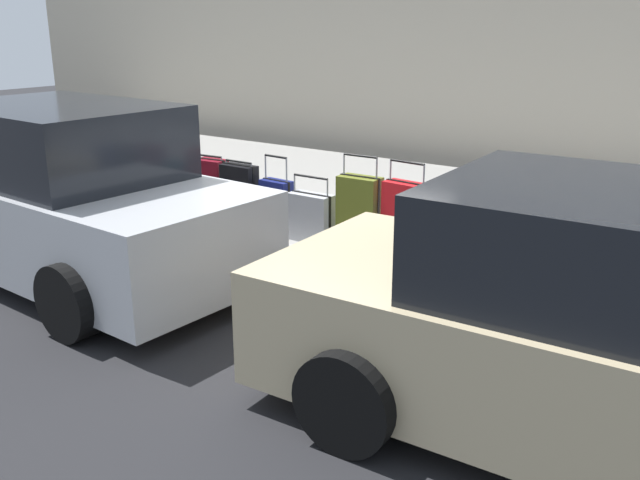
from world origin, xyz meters
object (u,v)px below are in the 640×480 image
(suitcase_navy_0, at_px, (618,270))
(suitcase_teal_3, at_px, (452,240))
(fire_hydrant, at_px, (162,177))
(parked_car_silver_1, at_px, (64,198))
(suitcase_red_4, at_px, (405,220))
(suitcase_black_1, at_px, (562,258))
(suitcase_navy_7, at_px, (277,206))
(bollard_post, at_px, (113,172))
(suitcase_olive_5, at_px, (359,212))
(suitcase_maroon_9, at_px, (212,189))
(suitcase_silver_6, at_px, (311,217))
(suitcase_maroon_2, at_px, (505,242))
(suitcase_black_8, at_px, (240,196))

(suitcase_navy_0, bearing_deg, suitcase_teal_3, 0.34)
(fire_hydrant, distance_m, parked_car_silver_1, 2.15)
(suitcase_red_4, bearing_deg, suitcase_black_1, 179.92)
(suitcase_navy_7, xyz_separation_m, bollard_post, (2.64, 0.14, 0.08))
(suitcase_olive_5, xyz_separation_m, suitcase_maroon_9, (2.05, 0.05, -0.02))
(suitcase_teal_3, bearing_deg, suitcase_black_1, -179.14)
(suitcase_silver_6, bearing_deg, suitcase_maroon_9, -1.82)
(suitcase_navy_0, height_order, parked_car_silver_1, parked_car_silver_1)
(suitcase_maroon_9, bearing_deg, suitcase_teal_3, -179.24)
(suitcase_maroon_2, distance_m, suitcase_teal_3, 0.53)
(suitcase_teal_3, xyz_separation_m, suitcase_navy_7, (2.13, 0.03, 0.02))
(suitcase_black_8, height_order, bollard_post, suitcase_black_8)
(suitcase_teal_3, bearing_deg, suitcase_red_4, -1.95)
(suitcase_black_8, relative_size, bollard_post, 1.02)
(suitcase_teal_3, height_order, suitcase_red_4, suitcase_red_4)
(suitcase_olive_5, bearing_deg, suitcase_teal_3, 179.55)
(suitcase_navy_7, bearing_deg, suitcase_navy_0, -179.34)
(suitcase_black_1, distance_m, suitcase_maroon_9, 4.15)
(suitcase_teal_3, relative_size, suitcase_black_8, 1.09)
(suitcase_maroon_9, relative_size, bollard_post, 1.02)
(bollard_post, bearing_deg, suitcase_maroon_2, -178.04)
(suitcase_black_1, xyz_separation_m, suitcase_maroon_2, (0.52, 0.01, 0.05))
(suitcase_silver_6, distance_m, fire_hydrant, 2.38)
(suitcase_maroon_2, height_order, bollard_post, suitcase_maroon_2)
(suitcase_navy_0, relative_size, suitcase_red_4, 0.81)
(suitcase_maroon_9, relative_size, parked_car_silver_1, 0.18)
(suitcase_black_1, distance_m, fire_hydrant, 5.03)
(parked_car_silver_1, bearing_deg, suitcase_navy_7, -117.94)
(suitcase_red_4, bearing_deg, suitcase_black_8, 3.18)
(suitcase_olive_5, bearing_deg, suitcase_black_8, 3.92)
(suitcase_black_1, distance_m, suitcase_silver_6, 2.66)
(suitcase_red_4, distance_m, suitcase_silver_6, 1.10)
(fire_hydrant, bearing_deg, suitcase_black_8, 177.04)
(suitcase_silver_6, bearing_deg, suitcase_black_1, -177.74)
(suitcase_maroon_2, xyz_separation_m, suitcase_olive_5, (1.58, -0.01, 0.03))
(suitcase_maroon_2, distance_m, suitcase_navy_7, 2.66)
(suitcase_black_8, distance_m, bollard_post, 2.15)
(suitcase_navy_7, xyz_separation_m, suitcase_black_8, (0.49, 0.07, 0.06))
(suitcase_silver_6, bearing_deg, suitcase_black_8, 0.55)
(suitcase_olive_5, xyz_separation_m, suitcase_black_8, (1.56, 0.11, -0.02))
(suitcase_navy_7, xyz_separation_m, parked_car_silver_1, (1.05, 1.98, 0.35))
(suitcase_black_1, xyz_separation_m, fire_hydrant, (5.03, 0.04, 0.09))
(suitcase_black_8, bearing_deg, suitcase_maroon_2, -178.15)
(suitcase_olive_5, distance_m, suitcase_black_8, 1.56)
(suitcase_navy_0, relative_size, suitcase_maroon_2, 0.85)
(suitcase_teal_3, bearing_deg, parked_car_silver_1, 32.33)
(suitcase_olive_5, distance_m, bollard_post, 3.72)
(suitcase_maroon_2, bearing_deg, suitcase_black_1, -178.63)
(suitcase_maroon_2, height_order, suitcase_black_8, suitcase_maroon_2)
(parked_car_silver_1, bearing_deg, suitcase_navy_0, -156.73)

